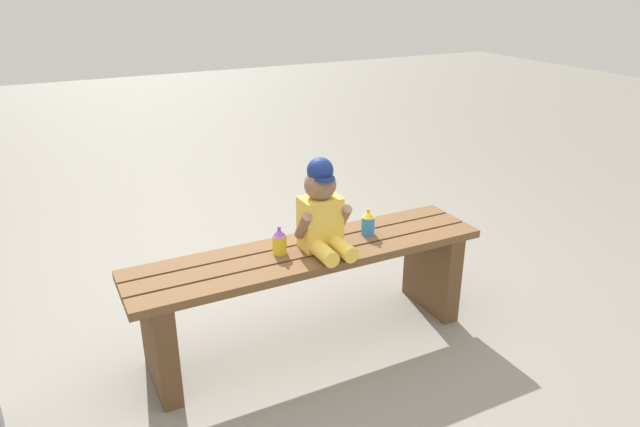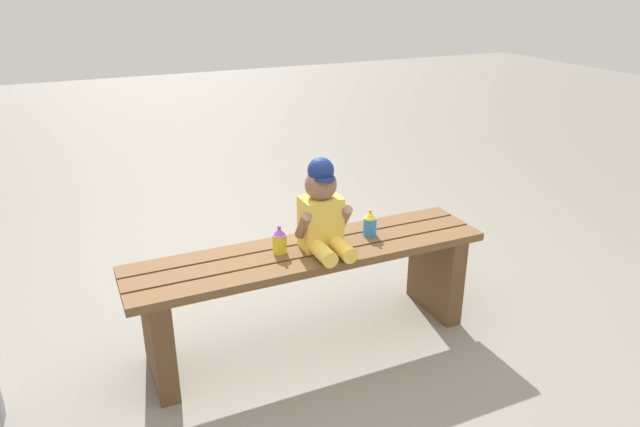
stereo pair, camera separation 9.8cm
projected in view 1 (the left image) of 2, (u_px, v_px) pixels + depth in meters
The scene contains 5 objects.
ground_plane at pixel (310, 340), 2.70m from camera, with size 16.00×16.00×0.00m, color gray.
park_bench at pixel (310, 280), 2.58m from camera, with size 1.59×0.36×0.47m.
child_figure at pixel (322, 211), 2.46m from camera, with size 0.23×0.27×0.40m.
sippy_cup_left at pixel (279, 241), 2.46m from camera, with size 0.06×0.06×0.12m.
sippy_cup_right at pixel (368, 222), 2.64m from camera, with size 0.06×0.06×0.12m.
Camera 1 is at (-0.99, -2.05, 1.57)m, focal length 32.80 mm.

